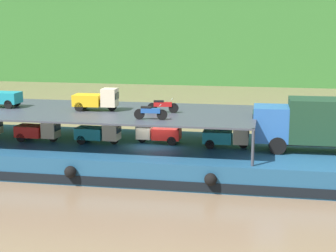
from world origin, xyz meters
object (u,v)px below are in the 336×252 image
Objects in this scene: motorcycle_upper_centre at (163,106)px; mini_truck_lower_mid at (99,132)px; covered_lorry at (317,123)px; mini_truck_upper_mid at (97,99)px; cargo_barge at (156,157)px; motorcycle_upper_port at (150,112)px; mini_truck_lower_aft at (39,130)px; mini_truck_lower_bow at (227,136)px; mini_truck_lower_fore at (158,132)px.

mini_truck_lower_mid is at bearing -176.08° from motorcycle_upper_centre.
covered_lorry is 2.86× the size of mini_truck_upper_mid.
mini_truck_upper_mid reaches higher than mini_truck_lower_mid.
motorcycle_upper_port is at bearing -85.97° from cargo_barge.
cargo_barge is at bearing 2.55° from mini_truck_lower_aft.
mini_truck_upper_mid is at bearing 179.81° from mini_truck_lower_bow.
mini_truck_lower_mid is at bearing 1.24° from mini_truck_lower_aft.
mini_truck_lower_bow is 8.33m from mini_truck_upper_mid.
cargo_barge is 10.46× the size of mini_truck_lower_bow.
mini_truck_lower_bow is at bearing 1.63° from cargo_barge.
covered_lorry is 4.15× the size of motorcycle_upper_port.
motorcycle_upper_port is (-9.30, -2.37, 0.74)m from covered_lorry.
mini_truck_lower_mid is 4.62m from motorcycle_upper_port.
mini_truck_upper_mid is at bearing 178.26° from motorcycle_upper_centre.
mini_truck_lower_bow is 1.45× the size of motorcycle_upper_centre.
covered_lorry reaches higher than mini_truck_lower_mid.
motorcycle_upper_centre is (0.39, 0.02, 3.18)m from cargo_barge.
cargo_barge is 5.12m from mini_truck_upper_mid.
motorcycle_upper_port is (0.17, -2.35, 3.18)m from cargo_barge.
mini_truck_lower_fore is at bearing 91.20° from cargo_barge.
motorcycle_upper_centre is (0.23, 2.38, 0.00)m from motorcycle_upper_port.
motorcycle_upper_centre is (7.89, 0.36, 1.74)m from mini_truck_lower_aft.
mini_truck_lower_aft is 8.09m from motorcycle_upper_centre.
mini_truck_lower_fore is 1.86m from motorcycle_upper_centre.
mini_truck_lower_mid is at bearing 150.57° from motorcycle_upper_port.
motorcycle_upper_port is at bearing -14.78° from mini_truck_lower_aft.
mini_truck_lower_mid is 2.05m from mini_truck_upper_mid.
mini_truck_lower_bow is 1.45× the size of motorcycle_upper_port.
mini_truck_lower_mid is (3.93, 0.08, 0.00)m from mini_truck_lower_aft.
cargo_barge is at bearing 3.99° from mini_truck_lower_mid.
mini_truck_lower_mid is 3.64m from mini_truck_lower_fore.
motorcycle_upper_port is 1.00× the size of motorcycle_upper_centre.
motorcycle_upper_centre is (0.41, -0.50, 1.74)m from mini_truck_lower_fore.
motorcycle_upper_port is at bearing -95.50° from motorcycle_upper_centre.
cargo_barge is at bearing -176.77° from motorcycle_upper_centre.
mini_truck_lower_aft and mini_truck_lower_fore have the same top height.
covered_lorry is 2.83× the size of mini_truck_lower_aft.
mini_truck_lower_fore is at bearing 176.98° from covered_lorry.
mini_truck_upper_mid is (-3.78, -0.37, 2.00)m from mini_truck_lower_fore.
mini_truck_lower_aft is 7.53m from mini_truck_lower_fore.
cargo_barge is 9.77m from covered_lorry.
mini_truck_lower_mid is at bearing -178.82° from covered_lorry.
mini_truck_lower_mid is 1.47× the size of motorcycle_upper_centre.
mini_truck_lower_aft is 1.01× the size of mini_truck_upper_mid.
mini_truck_upper_mid reaches higher than cargo_barge.
mini_truck_lower_bow reaches higher than cargo_barge.
mini_truck_upper_mid is (-0.23, 0.40, 2.00)m from mini_truck_lower_mid.
motorcycle_upper_centre is at bearing 3.92° from mini_truck_lower_mid.
mini_truck_lower_fore is at bearing 174.74° from mini_truck_lower_bow.
mini_truck_upper_mid is at bearing 179.44° from covered_lorry.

